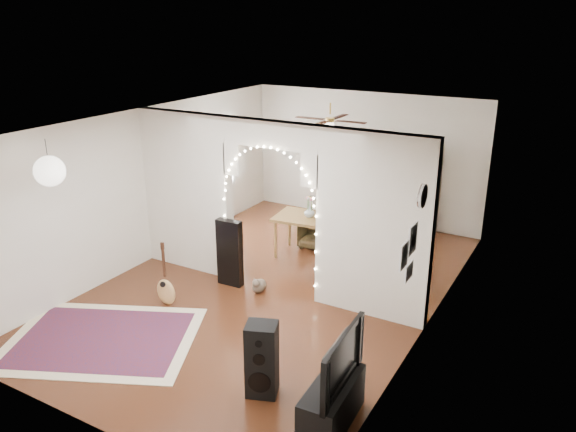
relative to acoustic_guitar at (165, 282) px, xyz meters
The scene contains 25 objects.
floor 1.74m from the acoustic_guitar, 49.27° to the left, with size 7.50×7.50×0.00m, color black.
ceiling 2.88m from the acoustic_guitar, 49.27° to the left, with size 5.00×7.50×0.02m, color white.
wall_back 5.25m from the acoustic_guitar, 77.58° to the left, with size 5.00×0.02×2.70m, color silver.
wall_front 2.87m from the acoustic_guitar, 65.73° to the right, with size 5.00×0.02×2.70m, color silver.
wall_left 2.13m from the acoustic_guitar, 137.17° to the left, with size 0.02×7.50×2.70m, color silver.
wall_right 3.95m from the acoustic_guitar, 19.65° to the left, with size 0.02×7.50×2.70m, color silver.
divider_wall 2.00m from the acoustic_guitar, 49.27° to the left, with size 5.00×0.20×2.70m.
fairy_lights 1.99m from the acoustic_guitar, 46.24° to the left, with size 1.64×0.04×1.60m, color #FFEABF, non-canonical shape.
window 3.56m from the acoustic_guitar, 113.77° to the left, with size 0.04×1.20×1.40m, color white.
wall_clock 4.04m from the acoustic_guitar, 10.86° to the left, with size 0.31×0.31×0.03m, color white.
picture_frames 3.77m from the acoustic_guitar, ahead, with size 0.02×0.50×0.70m, color white, non-canonical shape.
paper_lantern 2.32m from the acoustic_guitar, 125.43° to the right, with size 0.40×0.40×0.40m, color white.
ceiling_fan 4.02m from the acoustic_guitar, 71.36° to the left, with size 1.10×1.10×0.30m, color #BB953E, non-canonical shape.
area_rug 1.25m from the acoustic_guitar, 95.35° to the right, with size 2.49×1.86×0.02m, color maroon.
guitar_case 1.15m from the acoustic_guitar, 66.34° to the left, with size 0.42×0.14×1.11m, color black.
acoustic_guitar is the anchor object (origin of this frame).
tabby_cat 1.46m from the acoustic_guitar, 45.51° to the left, with size 0.23×0.44×0.29m.
floor_speaker 2.62m from the acoustic_guitar, 24.51° to the right, with size 0.43×0.41×0.90m.
media_console 3.51m from the acoustic_guitar, 19.36° to the right, with size 0.40×1.00×0.50m, color black.
tv 3.53m from the acoustic_guitar, 19.36° to the right, with size 1.07×0.14×0.62m, color black.
bookcase 5.17m from the acoustic_guitar, 68.44° to the left, with size 1.70×0.43×1.74m, color beige.
dining_table 2.89m from the acoustic_guitar, 68.88° to the left, with size 1.28×0.92×0.76m.
flower_vase 2.91m from the acoustic_guitar, 68.88° to the left, with size 0.18×0.18×0.19m, color white.
dining_chair_left 4.26m from the acoustic_guitar, 78.06° to the left, with size 0.45×0.47×0.43m, color #493F24.
dining_chair_right 3.25m from the acoustic_guitar, 72.74° to the left, with size 0.55×0.56×0.51m, color #493F24.
Camera 1 is at (4.22, -6.98, 4.15)m, focal length 35.00 mm.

